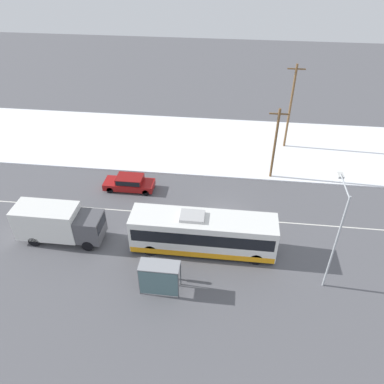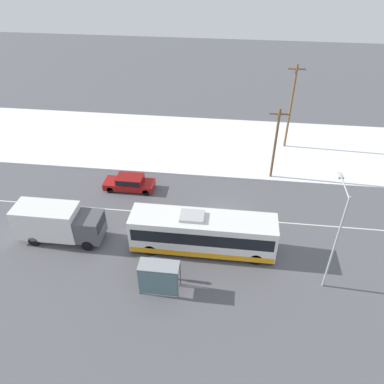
{
  "view_description": "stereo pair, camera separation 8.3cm",
  "coord_description": "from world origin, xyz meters",
  "px_view_note": "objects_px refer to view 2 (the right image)",
  "views": [
    {
      "loc": [
        0.1,
        -24.9,
        20.86
      ],
      "look_at": [
        -3.01,
        1.56,
        1.4
      ],
      "focal_mm": 35.0,
      "sensor_mm": 36.0,
      "label": 1
    },
    {
      "loc": [
        0.18,
        -24.89,
        20.86
      ],
      "look_at": [
        -3.01,
        1.56,
        1.4
      ],
      "focal_mm": 35.0,
      "sensor_mm": 36.0,
      "label": 2
    }
  ],
  "objects_px": {
    "streetlamp": "(337,227)",
    "bus_shelter": "(158,276)",
    "city_bus": "(203,233)",
    "sedan_car": "(130,182)",
    "utility_pole_roadside": "(275,143)",
    "pedestrian_at_stop": "(171,268)",
    "box_truck": "(58,222)",
    "utility_pole_snowlot": "(291,107)"
  },
  "relations": [
    {
      "from": "city_bus",
      "to": "bus_shelter",
      "type": "distance_m",
      "value": 5.24
    },
    {
      "from": "box_truck",
      "to": "utility_pole_snowlot",
      "type": "xyz_separation_m",
      "value": [
        19.04,
        17.44,
        3.15
      ]
    },
    {
      "from": "city_bus",
      "to": "pedestrian_at_stop",
      "type": "xyz_separation_m",
      "value": [
        -1.89,
        -3.3,
        -0.52
      ]
    },
    {
      "from": "utility_pole_roadside",
      "to": "pedestrian_at_stop",
      "type": "bearing_deg",
      "value": -118.54
    },
    {
      "from": "pedestrian_at_stop",
      "to": "bus_shelter",
      "type": "height_order",
      "value": "bus_shelter"
    },
    {
      "from": "city_bus",
      "to": "box_truck",
      "type": "xyz_separation_m",
      "value": [
        -11.41,
        -0.21,
        0.08
      ]
    },
    {
      "from": "box_truck",
      "to": "utility_pole_snowlot",
      "type": "relative_size",
      "value": 0.73
    },
    {
      "from": "box_truck",
      "to": "streetlamp",
      "type": "relative_size",
      "value": 0.87
    },
    {
      "from": "city_bus",
      "to": "bus_shelter",
      "type": "height_order",
      "value": "city_bus"
    },
    {
      "from": "city_bus",
      "to": "sedan_car",
      "type": "xyz_separation_m",
      "value": [
        -7.62,
        7.12,
        -0.83
      ]
    },
    {
      "from": "streetlamp",
      "to": "pedestrian_at_stop",
      "type": "bearing_deg",
      "value": -173.52
    },
    {
      "from": "box_truck",
      "to": "pedestrian_at_stop",
      "type": "relative_size",
      "value": 3.79
    },
    {
      "from": "sedan_car",
      "to": "bus_shelter",
      "type": "xyz_separation_m",
      "value": [
        5.1,
        -11.71,
        0.89
      ]
    },
    {
      "from": "pedestrian_at_stop",
      "to": "utility_pole_snowlot",
      "type": "xyz_separation_m",
      "value": [
        9.52,
        20.53,
        3.75
      ]
    },
    {
      "from": "city_bus",
      "to": "bus_shelter",
      "type": "xyz_separation_m",
      "value": [
        -2.52,
        -4.59,
        0.06
      ]
    },
    {
      "from": "bus_shelter",
      "to": "city_bus",
      "type": "bearing_deg",
      "value": 61.24
    },
    {
      "from": "utility_pole_roadside",
      "to": "utility_pole_snowlot",
      "type": "bearing_deg",
      "value": 73.91
    },
    {
      "from": "sedan_car",
      "to": "bus_shelter",
      "type": "distance_m",
      "value": 12.8
    },
    {
      "from": "streetlamp",
      "to": "utility_pole_snowlot",
      "type": "distance_m",
      "value": 19.36
    },
    {
      "from": "box_truck",
      "to": "bus_shelter",
      "type": "bearing_deg",
      "value": -26.25
    },
    {
      "from": "sedan_car",
      "to": "box_truck",
      "type": "bearing_deg",
      "value": 62.68
    },
    {
      "from": "box_truck",
      "to": "bus_shelter",
      "type": "distance_m",
      "value": 9.91
    },
    {
      "from": "box_truck",
      "to": "bus_shelter",
      "type": "height_order",
      "value": "box_truck"
    },
    {
      "from": "streetlamp",
      "to": "city_bus",
      "type": "bearing_deg",
      "value": 166.57
    },
    {
      "from": "sedan_car",
      "to": "streetlamp",
      "type": "relative_size",
      "value": 0.6
    },
    {
      "from": "utility_pole_snowlot",
      "to": "pedestrian_at_stop",
      "type": "bearing_deg",
      "value": -114.88
    },
    {
      "from": "city_bus",
      "to": "utility_pole_roadside",
      "type": "distance_m",
      "value": 12.43
    },
    {
      "from": "box_truck",
      "to": "streetlamp",
      "type": "height_order",
      "value": "streetlamp"
    },
    {
      "from": "streetlamp",
      "to": "bus_shelter",
      "type": "bearing_deg",
      "value": -167.5
    },
    {
      "from": "streetlamp",
      "to": "sedan_car",
      "type": "bearing_deg",
      "value": 150.65
    },
    {
      "from": "box_truck",
      "to": "utility_pole_roadside",
      "type": "bearing_deg",
      "value": 32.62
    },
    {
      "from": "city_bus",
      "to": "utility_pole_roadside",
      "type": "bearing_deg",
      "value": 61.87
    },
    {
      "from": "bus_shelter",
      "to": "sedan_car",
      "type": "bearing_deg",
      "value": 113.56
    },
    {
      "from": "bus_shelter",
      "to": "utility_pole_snowlot",
      "type": "height_order",
      "value": "utility_pole_snowlot"
    },
    {
      "from": "box_truck",
      "to": "city_bus",
      "type": "bearing_deg",
      "value": 1.04
    },
    {
      "from": "utility_pole_roadside",
      "to": "city_bus",
      "type": "bearing_deg",
      "value": -118.13
    },
    {
      "from": "city_bus",
      "to": "utility_pole_roadside",
      "type": "height_order",
      "value": "utility_pole_roadside"
    },
    {
      "from": "pedestrian_at_stop",
      "to": "box_truck",
      "type": "bearing_deg",
      "value": 162.0
    },
    {
      "from": "city_bus",
      "to": "box_truck",
      "type": "relative_size",
      "value": 1.62
    },
    {
      "from": "pedestrian_at_stop",
      "to": "streetlamp",
      "type": "relative_size",
      "value": 0.23
    },
    {
      "from": "pedestrian_at_stop",
      "to": "utility_pole_snowlot",
      "type": "bearing_deg",
      "value": 65.12
    },
    {
      "from": "box_truck",
      "to": "utility_pole_roadside",
      "type": "height_order",
      "value": "utility_pole_roadside"
    }
  ]
}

